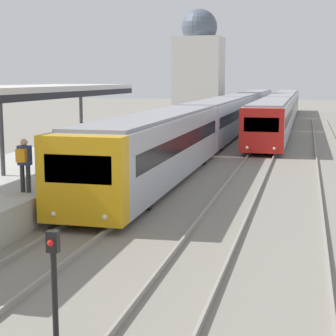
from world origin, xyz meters
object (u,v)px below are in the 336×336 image
(signal_post_near, at_px, (54,275))
(train_far, at_px, (281,107))
(train_near, at_px, (232,112))
(person_on_platform, at_px, (24,161))

(signal_post_near, bearing_deg, train_far, 88.17)
(train_near, bearing_deg, signal_post_near, -86.79)
(train_near, bearing_deg, train_far, 66.78)
(train_far, bearing_deg, person_on_platform, -98.17)
(train_near, height_order, train_far, train_near)
(person_on_platform, relative_size, signal_post_near, 0.85)
(person_on_platform, distance_m, signal_post_near, 8.47)
(train_far, relative_size, signal_post_near, 25.53)
(train_near, height_order, signal_post_near, train_near)
(person_on_platform, distance_m, train_far, 41.62)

